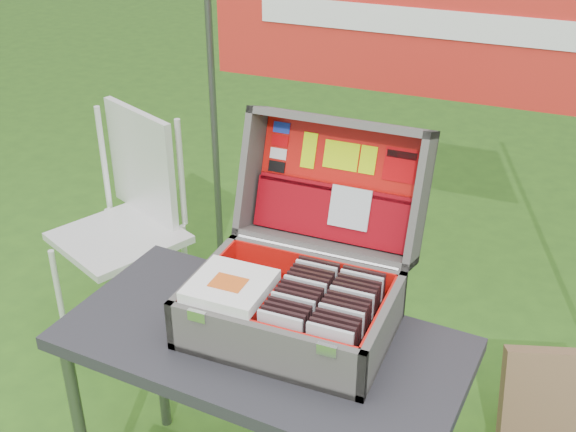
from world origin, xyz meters
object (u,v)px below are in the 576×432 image
at_px(table, 264,431).
at_px(suitcase, 299,245).
at_px(cardboard_box, 563,412).
at_px(chair, 119,240).

relative_size(table, suitcase, 2.01).
bearing_deg(table, suitcase, 66.52).
height_order(suitcase, cardboard_box, suitcase).
bearing_deg(suitcase, chair, 153.33).
height_order(table, suitcase, suitcase).
xyz_separation_m(chair, cardboard_box, (1.72, -0.02, -0.26)).
distance_m(table, cardboard_box, 1.01).
distance_m(suitcase, cardboard_box, 1.14).
bearing_deg(table, cardboard_box, 39.29).
xyz_separation_m(suitcase, chair, (-0.96, 0.48, -0.46)).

